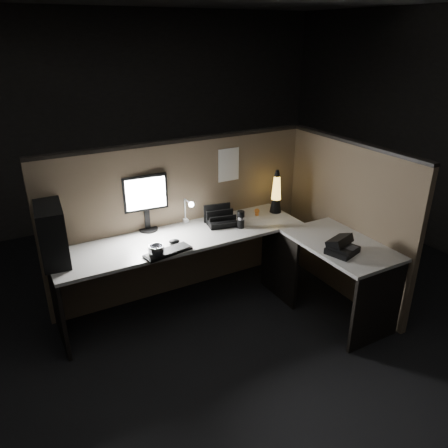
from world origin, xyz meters
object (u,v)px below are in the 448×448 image
keyboard (168,252)px  desk_phone (341,247)px  lava_lamp (276,195)px  monitor (146,198)px  pc_tower (52,234)px

keyboard → desk_phone: desk_phone is taller
desk_phone → lava_lamp: bearing=69.8°
monitor → desk_phone: bearing=-39.8°
pc_tower → monitor: (0.85, 0.21, 0.08)m
monitor → lava_lamp: monitor is taller
pc_tower → desk_phone: 2.33m
keyboard → desk_phone: (1.26, -0.69, 0.04)m
desk_phone → monitor: bearing=117.9°
pc_tower → keyboard: pc_tower is taller
lava_lamp → desk_phone: lava_lamp is taller
monitor → keyboard: 0.61m
monitor → lava_lamp: (1.29, -0.22, -0.13)m
lava_lamp → keyboard: bearing=-166.6°
keyboard → lava_lamp: lava_lamp is taller
monitor → lava_lamp: bearing=-4.9°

